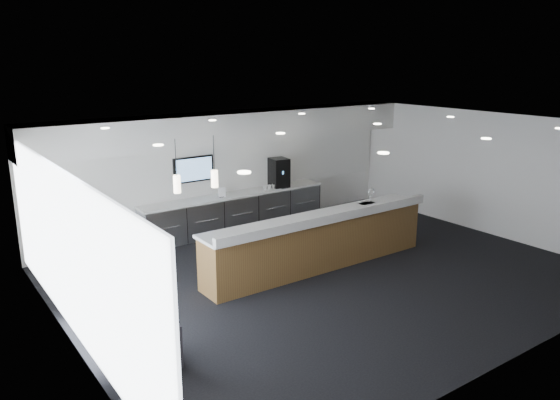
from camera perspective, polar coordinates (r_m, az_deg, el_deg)
ground at (r=11.21m, az=5.10°, el=-7.76°), size 10.00×10.00×0.00m
ceiling at (r=10.44m, az=5.47°, el=7.64°), size 10.00×8.00×0.02m
back_wall at (r=13.92m, az=-5.49°, el=3.15°), size 10.00×0.02×3.00m
left_wall at (r=8.50m, az=-21.41°, el=-5.39°), size 0.02×8.00×3.00m
right_wall at (r=14.42m, az=20.59°, el=2.67°), size 0.02×8.00×3.00m
soffit_bulkhead at (r=13.35m, az=-4.63°, el=7.68°), size 10.00×0.90×0.70m
alcove_panel at (r=13.87m, az=-5.44°, el=3.54°), size 9.80×0.06×1.40m
window_blinds_wall at (r=8.51m, az=-21.15°, el=-5.35°), size 0.04×7.36×2.55m
back_credenza at (r=13.86m, az=-4.64°, el=-1.23°), size 5.06×0.66×0.95m
wall_tv at (r=13.35m, az=-9.02°, el=3.19°), size 1.05×0.08×0.62m
pendant_left at (r=9.89m, az=-8.34°, el=2.75°), size 0.12×0.12×0.30m
pendant_right at (r=9.60m, az=-12.05°, el=2.22°), size 0.12×0.12×0.30m
ceiling_can_lights at (r=10.44m, az=5.47°, el=7.47°), size 7.00×5.00×0.02m
service_counter at (r=11.40m, az=4.09°, el=-4.27°), size 5.35×0.90×1.49m
coffee_machine at (r=14.39m, az=-0.11°, el=2.89°), size 0.49×0.59×0.76m
info_sign_left at (r=13.41m, az=-6.08°, el=0.81°), size 0.17×0.06×0.24m
info_sign_right at (r=14.27m, az=-0.08°, el=1.72°), size 0.17×0.03×0.23m
armchair at (r=8.04m, az=-14.12°, el=-14.74°), size 0.91×0.88×0.76m
lounge_guest at (r=7.58m, az=-15.04°, el=-13.17°), size 0.49×0.65×1.59m
cup_0 at (r=14.51m, az=0.71°, el=1.68°), size 0.11×0.11×0.10m
cup_1 at (r=14.43m, az=0.26°, el=1.61°), size 0.15×0.15×0.10m
cup_2 at (r=14.35m, az=-0.19°, el=1.53°), size 0.14×0.14×0.10m
cup_3 at (r=14.27m, az=-0.65°, el=1.46°), size 0.14×0.14×0.10m
cup_4 at (r=14.19m, az=-1.12°, el=1.38°), size 0.15×0.15×0.10m
cup_5 at (r=14.12m, az=-1.59°, el=1.31°), size 0.12×0.12×0.10m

